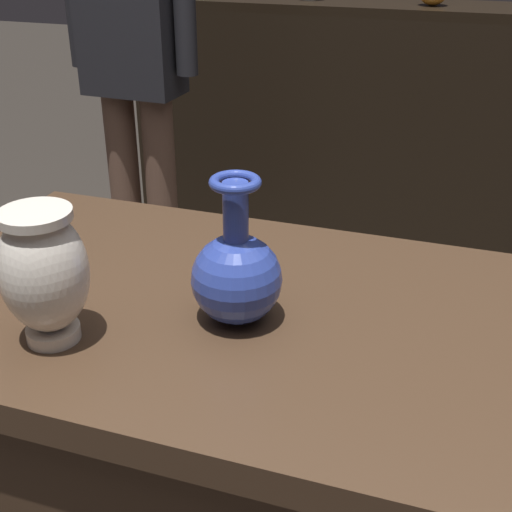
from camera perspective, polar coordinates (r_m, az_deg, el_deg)
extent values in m
cube|color=#422D1E|center=(1.33, 1.31, -20.40)|extent=(1.10, 0.59, 0.75)
cube|color=#422D1E|center=(1.07, 1.53, -5.74)|extent=(1.20, 0.64, 0.05)
cube|color=black|center=(3.19, 13.43, 10.43)|extent=(2.60, 0.40, 0.95)
cube|color=black|center=(3.09, 14.46, 19.22)|extent=(2.60, 0.40, 0.04)
sphere|color=#2D429E|center=(1.00, -1.62, -1.93)|extent=(0.13, 0.13, 0.13)
cylinder|color=#2D429E|center=(0.96, -1.70, 3.50)|extent=(0.04, 0.04, 0.09)
torus|color=#2D429E|center=(0.94, -1.74, 6.15)|extent=(0.07, 0.07, 0.01)
cylinder|color=silver|center=(1.03, -16.47, -6.12)|extent=(0.08, 0.08, 0.02)
ellipsoid|color=silver|center=(0.98, -17.22, -1.26)|extent=(0.12, 0.12, 0.18)
cylinder|color=silver|center=(0.94, -17.91, 3.24)|extent=(0.10, 0.10, 0.01)
cylinder|color=brown|center=(2.51, -7.78, 4.40)|extent=(0.11, 0.11, 0.78)
cylinder|color=brown|center=(2.59, -10.73, 4.82)|extent=(0.11, 0.11, 0.78)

